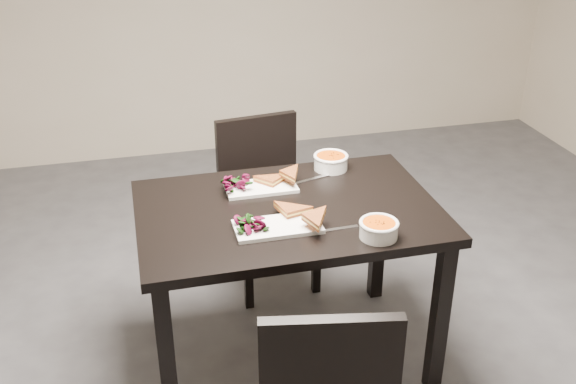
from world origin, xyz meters
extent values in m
plane|color=#47474C|center=(0.00, 0.00, 0.00)|extent=(5.00, 5.00, 0.00)
cube|color=black|center=(-0.13, 0.09, 0.73)|extent=(1.20, 0.80, 0.04)
cube|color=black|center=(-0.67, -0.25, 0.35)|extent=(0.06, 0.06, 0.71)
cube|color=black|center=(0.41, -0.25, 0.35)|extent=(0.06, 0.06, 0.71)
cube|color=black|center=(-0.67, 0.43, 0.35)|extent=(0.06, 0.06, 0.71)
cube|color=black|center=(0.41, 0.43, 0.35)|extent=(0.06, 0.06, 0.71)
cube|color=black|center=(-0.18, -0.57, 0.43)|extent=(0.49, 0.49, 0.04)
cube|color=black|center=(-0.21, -0.76, 0.65)|extent=(0.42, 0.12, 0.40)
cube|color=black|center=(-0.07, 0.68, 0.43)|extent=(0.47, 0.47, 0.04)
cube|color=black|center=(-0.23, 0.48, 0.21)|extent=(0.04, 0.04, 0.41)
cube|color=black|center=(0.13, 0.53, 0.21)|extent=(0.04, 0.04, 0.41)
cube|color=black|center=(-0.27, 0.84, 0.21)|extent=(0.04, 0.04, 0.41)
cube|color=black|center=(0.08, 0.88, 0.21)|extent=(0.04, 0.04, 0.41)
cube|color=black|center=(-0.10, 0.87, 0.65)|extent=(0.42, 0.09, 0.40)
cube|color=white|center=(-0.21, -0.07, 0.76)|extent=(0.33, 0.16, 0.02)
cylinder|color=white|center=(0.14, -0.22, 0.78)|extent=(0.14, 0.14, 0.05)
cylinder|color=#CB6409|center=(0.14, -0.22, 0.80)|extent=(0.12, 0.12, 0.02)
torus|color=white|center=(0.14, -0.22, 0.81)|extent=(0.15, 0.15, 0.01)
cube|color=silver|center=(0.00, -0.13, 0.75)|extent=(0.18, 0.02, 0.00)
cube|color=white|center=(-0.20, 0.27, 0.76)|extent=(0.30, 0.15, 0.01)
cylinder|color=white|center=(0.15, 0.40, 0.78)|extent=(0.15, 0.15, 0.06)
cylinder|color=#CB6409|center=(0.15, 0.40, 0.81)|extent=(0.13, 0.13, 0.02)
torus|color=white|center=(0.15, 0.40, 0.81)|extent=(0.16, 0.16, 0.02)
cube|color=silver|center=(0.03, 0.31, 0.75)|extent=(0.18, 0.07, 0.00)
camera|label=1|loc=(-0.70, -2.18, 2.01)|focal=41.54mm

